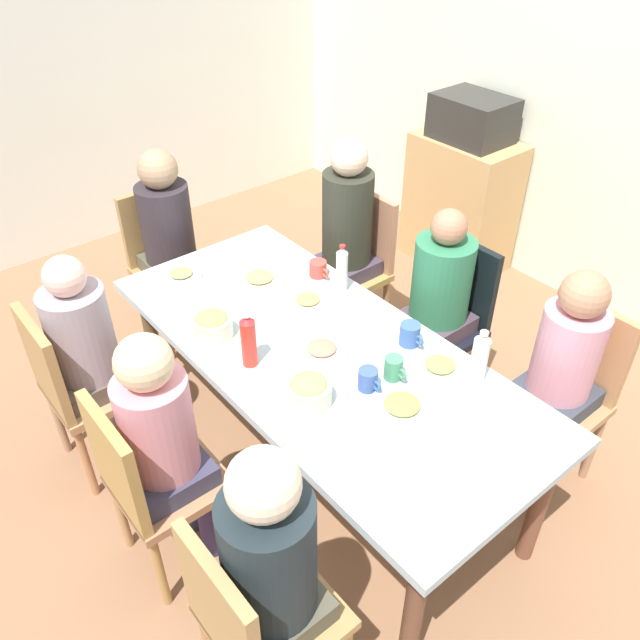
{
  "coord_description": "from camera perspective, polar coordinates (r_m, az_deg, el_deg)",
  "views": [
    {
      "loc": [
        1.62,
        -1.32,
        2.43
      ],
      "look_at": [
        0.0,
        0.0,
        0.87
      ],
      "focal_mm": 35.74,
      "sensor_mm": 36.0,
      "label": 1
    }
  ],
  "objects": [
    {
      "name": "ground_plane",
      "position": [
        3.21,
        0.0,
        -12.62
      ],
      "size": [
        6.73,
        6.73,
        0.0
      ],
      "primitive_type": "plane",
      "color": "#8E6345"
    },
    {
      "name": "wall_back",
      "position": [
        4.11,
        26.68,
        17.02
      ],
      "size": [
        5.85,
        0.12,
        2.6
      ],
      "primitive_type": "cube",
      "color": "silver",
      "rests_on": "ground_plane"
    },
    {
      "name": "wall_left",
      "position": [
        4.81,
        -23.69,
        20.29
      ],
      "size": [
        0.12,
        4.67,
        2.6
      ],
      "primitive_type": "cube",
      "color": "white",
      "rests_on": "ground_plane"
    },
    {
      "name": "dining_table",
      "position": [
        2.75,
        0.0,
        -3.75
      ],
      "size": [
        2.08,
        0.92,
        0.72
      ],
      "color": "silver",
      "rests_on": "ground_plane"
    },
    {
      "name": "chair_0",
      "position": [
        2.19,
        -6.1,
        -25.12
      ],
      "size": [
        0.4,
        0.4,
        0.9
      ],
      "color": "#AE864E",
      "rests_on": "ground_plane"
    },
    {
      "name": "person_0",
      "position": [
        2.03,
        -4.22,
        -21.01
      ],
      "size": [
        0.3,
        0.3,
        1.2
      ],
      "color": "brown",
      "rests_on": "ground_plane"
    },
    {
      "name": "chair_1",
      "position": [
        3.7,
        3.27,
        5.38
      ],
      "size": [
        0.4,
        0.4,
        0.9
      ],
      "color": "#A68848",
      "rests_on": "ground_plane"
    },
    {
      "name": "person_1",
      "position": [
        3.53,
        2.29,
        8.1
      ],
      "size": [
        0.3,
        0.3,
        1.26
      ],
      "color": "#38364B",
      "rests_on": "ground_plane"
    },
    {
      "name": "chair_2",
      "position": [
        3.31,
        11.29,
        0.45
      ],
      "size": [
        0.4,
        0.4,
        0.9
      ],
      "color": "black",
      "rests_on": "ground_plane"
    },
    {
      "name": "person_2",
      "position": [
        3.16,
        10.53,
        2.18
      ],
      "size": [
        0.3,
        0.3,
        1.13
      ],
      "color": "#444146",
      "rests_on": "ground_plane"
    },
    {
      "name": "chair_3",
      "position": [
        2.56,
        -15.13,
        -13.74
      ],
      "size": [
        0.4,
        0.4,
        0.9
      ],
      "color": "#AC7751",
      "rests_on": "ground_plane"
    },
    {
      "name": "person_3",
      "position": [
        2.45,
        -13.85,
        -10.11
      ],
      "size": [
        0.3,
        0.3,
        1.16
      ],
      "color": "#343347",
      "rests_on": "ground_plane"
    },
    {
      "name": "chair_4",
      "position": [
        3.04,
        21.09,
        -5.57
      ],
      "size": [
        0.4,
        0.4,
        0.9
      ],
      "color": "#AA7F52",
      "rests_on": "ground_plane"
    },
    {
      "name": "person_4",
      "position": [
        2.87,
        20.78,
        -3.98
      ],
      "size": [
        0.3,
        0.3,
        1.14
      ],
      "color": "#31384F",
      "rests_on": "ground_plane"
    },
    {
      "name": "chair_5",
      "position": [
        3.05,
        -21.02,
        -5.41
      ],
      "size": [
        0.4,
        0.4,
        0.9
      ],
      "color": "tan",
      "rests_on": "ground_plane"
    },
    {
      "name": "person_5",
      "position": [
        2.96,
        -20.05,
        -2.37
      ],
      "size": [
        0.3,
        0.3,
        1.14
      ],
      "color": "#4F4744",
      "rests_on": "ground_plane"
    },
    {
      "name": "chair_6",
      "position": [
        3.83,
        -13.62,
        5.49
      ],
      "size": [
        0.4,
        0.4,
        0.9
      ],
      "color": "#A87A48",
      "rests_on": "ground_plane"
    },
    {
      "name": "person_6",
      "position": [
        3.66,
        -13.39,
        7.62
      ],
      "size": [
        0.3,
        0.3,
        1.19
      ],
      "color": "brown",
      "rests_on": "ground_plane"
    },
    {
      "name": "plate_0",
      "position": [
        3.21,
        -12.31,
        3.95
      ],
      "size": [
        0.2,
        0.2,
        0.04
      ],
      "color": "white",
      "rests_on": "dining_table"
    },
    {
      "name": "plate_1",
      "position": [
        3.12,
        -5.43,
        3.67
      ],
      "size": [
        0.24,
        0.24,
        0.04
      ],
      "color": "#EBE9C5",
      "rests_on": "dining_table"
    },
    {
      "name": "plate_2",
      "position": [
        2.67,
        0.13,
        -2.7
      ],
      "size": [
        0.23,
        0.23,
        0.04
      ],
      "color": "white",
      "rests_on": "dining_table"
    },
    {
      "name": "plate_3",
      "position": [
        2.95,
        -1.09,
        1.69
      ],
      "size": [
        0.2,
        0.2,
        0.04
      ],
      "color": "silver",
      "rests_on": "dining_table"
    },
    {
      "name": "plate_4",
      "position": [
        2.63,
        10.67,
        -4.14
      ],
      "size": [
        0.22,
        0.22,
        0.04
      ],
      "color": "#EBE8CA",
      "rests_on": "dining_table"
    },
    {
      "name": "plate_5",
      "position": [
        2.44,
        7.33,
        -7.69
      ],
      "size": [
        0.25,
        0.25,
        0.04
      ],
      "color": "silver",
      "rests_on": "dining_table"
    },
    {
      "name": "bowl_0",
      "position": [
        2.77,
        -9.63,
        -0.45
      ],
      "size": [
        0.17,
        0.17,
        0.11
      ],
      "color": "beige",
      "rests_on": "dining_table"
    },
    {
      "name": "bowl_1",
      "position": [
        2.42,
        -1.04,
        -6.39
      ],
      "size": [
        0.18,
        0.18,
        0.11
      ],
      "color": "beige",
      "rests_on": "dining_table"
    },
    {
      "name": "cup_0",
      "position": [
        2.72,
        8.07,
        -1.28
      ],
      "size": [
        0.12,
        0.09,
        0.1
      ],
      "color": "#3B5C9F",
      "rests_on": "dining_table"
    },
    {
      "name": "cup_1",
      "position": [
        2.54,
        6.62,
        -4.31
      ],
      "size": [
        0.11,
        0.07,
        0.1
      ],
      "color": "#469265",
      "rests_on": "dining_table"
    },
    {
      "name": "cup_2",
      "position": [
        2.49,
        4.35,
        -5.35
      ],
      "size": [
        0.11,
        0.08,
        0.09
      ],
      "color": "#3C5699",
      "rests_on": "dining_table"
    },
    {
      "name": "cup_3",
      "position": [
        3.14,
        -0.16,
        4.6
      ],
      "size": [
        0.12,
        0.09,
        0.08
      ],
      "color": "#CB4239",
      "rests_on": "dining_table"
    },
    {
      "name": "bottle_0",
      "position": [
        2.56,
        -6.42,
        -1.84
      ],
      "size": [
        0.06,
        0.06,
        0.25
      ],
      "color": "red",
      "rests_on": "dining_table"
    },
    {
      "name": "bottle_1",
      "position": [
        2.99,
        1.97,
        4.56
      ],
      "size": [
        0.05,
        0.05,
        0.25
      ],
      "color": "silver",
      "rests_on": "dining_table"
    },
    {
      "name": "bottle_2",
      "position": [
        2.55,
        14.1,
        -3.32
      ],
      "size": [
        0.07,
        0.07,
        0.24
      ],
      "color": "silver",
      "rests_on": "dining_table"
    },
    {
      "name": "side_cabinet",
      "position": [
        4.59,
        12.45,
        10.23
      ],
      "size": [
        0.7,
        0.44,
        0.9
      ],
      "primitive_type": "cube",
      "color": "tan",
      "rests_on": "ground_plane"
    },
    {
      "name": "microwave",
      "position": [
        4.37,
        13.5,
        17.15
      ],
      "size": [
        0.48,
        0.36,
        0.28
      ],
      "primitive_type": "cube",
      "color": "#2B2A26",
      "rests_on": "side_cabinet"
    }
  ]
}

